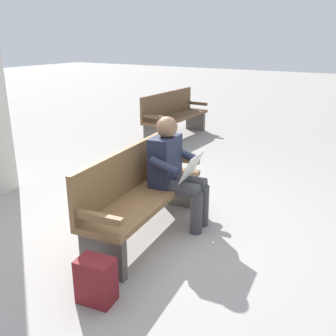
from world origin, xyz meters
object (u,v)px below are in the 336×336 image
person_seated (175,169)px  bench_near (140,192)px  backpack (97,281)px  bench_far (174,115)px

person_seated → bench_near: bearing=-34.8°
bench_near → person_seated: person_seated is taller
backpack → bench_far: size_ratio=0.20×
bench_near → backpack: bearing=11.3°
person_seated → backpack: size_ratio=3.24×
bench_near → bench_far: bearing=-160.6°
bench_far → person_seated: bearing=31.6°
bench_far → bench_near: bearing=26.7°
person_seated → bench_far: (-3.31, -1.94, -0.17)m
bench_near → backpack: (1.08, 0.34, -0.28)m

